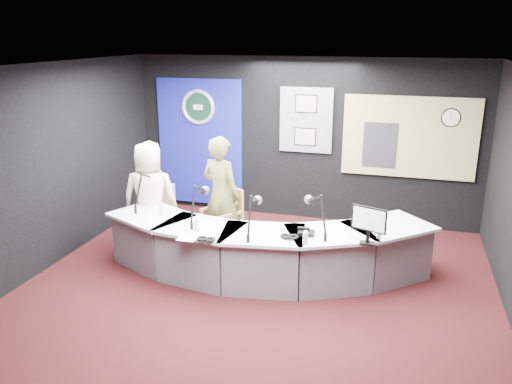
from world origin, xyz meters
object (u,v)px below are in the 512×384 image
(armchair_right, at_px, (221,217))
(person_woman, at_px, (221,195))
(person_man, at_px, (150,197))
(armchair_left, at_px, (152,219))
(broadcast_desk, at_px, (261,249))

(armchair_right, distance_m, person_woman, 0.35)
(armchair_right, bearing_deg, person_man, -133.15)
(person_man, bearing_deg, person_woman, 178.44)
(person_man, relative_size, person_woman, 0.95)
(armchair_left, relative_size, person_man, 0.58)
(armchair_right, height_order, person_woman, person_woman)
(person_man, xyz_separation_m, person_woman, (1.03, 0.26, 0.04))
(armchair_left, bearing_deg, person_woman, 6.74)
(armchair_left, bearing_deg, armchair_right, 6.74)
(broadcast_desk, bearing_deg, armchair_left, 168.13)
(armchair_left, height_order, armchair_right, armchair_right)
(person_man, bearing_deg, armchair_right, 178.44)
(broadcast_desk, relative_size, person_man, 2.69)
(armchair_left, relative_size, person_woman, 0.55)
(broadcast_desk, bearing_deg, person_woman, 141.41)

